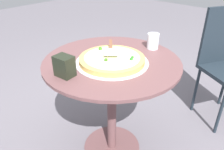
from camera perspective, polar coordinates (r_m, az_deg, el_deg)
ground_plane at (r=1.74m, az=-0.04°, el=-18.07°), size 10.00×10.00×0.00m
patio_table at (r=1.39m, az=-0.05°, el=-2.88°), size 0.81×0.81×0.72m
pizza_on_tray at (r=1.27m, az=0.00°, el=3.98°), size 0.42×0.42×0.05m
pizza_server at (r=1.32m, az=-0.28°, el=7.08°), size 0.19×0.18×0.02m
drinking_cup at (r=1.47m, az=10.52°, el=8.59°), size 0.08×0.08×0.10m
napkin_dispenser at (r=1.14m, az=-12.19°, el=2.25°), size 0.08×0.10×0.11m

